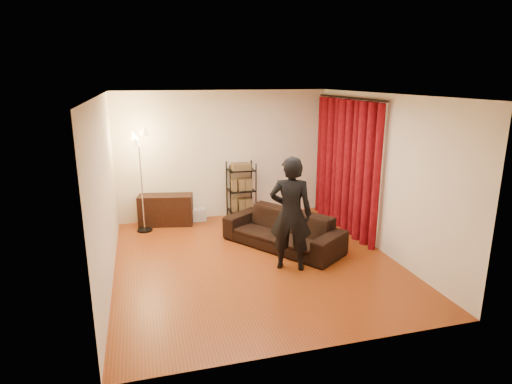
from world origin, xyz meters
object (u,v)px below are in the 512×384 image
object	(u,v)px
person	(291,214)
wire_shelf	(241,190)
floor_lamp	(141,182)
storage_boxes	(199,215)
sofa	(283,230)
media_cabinet	(166,210)

from	to	relation	value
person	wire_shelf	world-z (taller)	person
floor_lamp	wire_shelf	bearing A→B (deg)	8.82
storage_boxes	floor_lamp	bearing A→B (deg)	-162.58
sofa	wire_shelf	xyz separation A→B (m)	(-0.33, 1.82, 0.29)
person	storage_boxes	bearing A→B (deg)	-44.42
person	storage_boxes	xyz separation A→B (m)	(-1.08, 2.72, -0.78)
floor_lamp	media_cabinet	bearing A→B (deg)	31.02
wire_shelf	media_cabinet	bearing A→B (deg)	178.18
storage_boxes	person	bearing A→B (deg)	-68.29
sofa	wire_shelf	size ratio (longest dim) A/B	1.78
sofa	floor_lamp	size ratio (longest dim) A/B	1.09
sofa	floor_lamp	xyz separation A→B (m)	(-2.38, 1.50, 0.68)
sofa	media_cabinet	bearing A→B (deg)	-167.76
sofa	wire_shelf	world-z (taller)	wire_shelf
media_cabinet	wire_shelf	bearing A→B (deg)	13.17
wire_shelf	floor_lamp	size ratio (longest dim) A/B	0.61
wire_shelf	sofa	bearing A→B (deg)	-83.43
wire_shelf	floor_lamp	bearing A→B (deg)	-174.78
sofa	person	distance (m)	1.06
wire_shelf	floor_lamp	distance (m)	2.11
sofa	person	bearing A→B (deg)	-46.54
media_cabinet	storage_boxes	distance (m)	0.71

